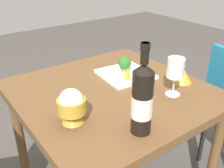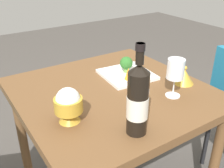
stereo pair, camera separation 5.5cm
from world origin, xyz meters
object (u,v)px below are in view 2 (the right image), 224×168
(serving_plate, at_px, (127,74))
(carrot_garnish_left, at_px, (128,74))
(wine_bottle, at_px, (138,100))
(carrot_garnish_right, at_px, (127,62))
(rice_bowl, at_px, (68,104))
(broccoli_floret, at_px, (126,63))
(wine_glass, at_px, (176,70))
(rice_bowl_lid, at_px, (184,76))

(serving_plate, distance_m, carrot_garnish_left, 0.09)
(wine_bottle, bearing_deg, carrot_garnish_right, -32.58)
(rice_bowl, bearing_deg, broccoli_floret, -62.29)
(carrot_garnish_right, bearing_deg, serving_plate, 145.30)
(broccoli_floret, relative_size, carrot_garnish_right, 1.45)
(carrot_garnish_right, bearing_deg, wine_bottle, 147.42)
(carrot_garnish_left, bearing_deg, carrot_garnish_right, -33.18)
(wine_bottle, xyz_separation_m, wine_glass, (0.12, -0.31, -0.01))
(rice_bowl_lid, distance_m, carrot_garnish_right, 0.32)
(rice_bowl_lid, bearing_deg, wine_glass, 114.96)
(carrot_garnish_right, bearing_deg, broccoli_floret, 141.56)
(wine_bottle, height_order, wine_glass, wine_bottle)
(carrot_garnish_left, bearing_deg, wine_bottle, 147.65)
(rice_bowl, distance_m, rice_bowl_lid, 0.62)
(wine_bottle, height_order, rice_bowl, wine_bottle)
(broccoli_floret, bearing_deg, rice_bowl, 117.71)
(rice_bowl, xyz_separation_m, broccoli_floret, (0.23, -0.44, -0.01))
(wine_glass, relative_size, broccoli_floret, 2.09)
(carrot_garnish_right, bearing_deg, carrot_garnish_left, 146.82)
(wine_bottle, relative_size, rice_bowl_lid, 3.37)
(wine_glass, bearing_deg, rice_bowl_lid, -65.04)
(rice_bowl, relative_size, rice_bowl_lid, 1.42)
(carrot_garnish_left, bearing_deg, broccoli_floret, -29.45)
(wine_glass, height_order, carrot_garnish_left, wine_glass)
(rice_bowl_lid, relative_size, carrot_garnish_left, 1.61)
(wine_bottle, xyz_separation_m, serving_plate, (0.41, -0.26, -0.13))
(serving_plate, bearing_deg, rice_bowl, 116.47)
(serving_plate, relative_size, carrot_garnish_right, 4.58)
(wine_glass, relative_size, serving_plate, 0.66)
(rice_bowl_lid, height_order, serving_plate, rice_bowl_lid)
(rice_bowl_lid, bearing_deg, rice_bowl, 89.00)
(broccoli_floret, bearing_deg, rice_bowl_lid, -143.14)
(broccoli_floret, relative_size, carrot_garnish_left, 1.38)
(rice_bowl, height_order, serving_plate, rice_bowl)
(serving_plate, distance_m, carrot_garnish_right, 0.09)
(rice_bowl, height_order, broccoli_floret, rice_bowl)
(broccoli_floret, bearing_deg, wine_glass, -172.32)
(wine_glass, distance_m, broccoli_floret, 0.32)
(wine_bottle, height_order, rice_bowl_lid, wine_bottle)
(carrot_garnish_left, bearing_deg, serving_plate, -31.61)
(rice_bowl, distance_m, broccoli_floret, 0.50)
(carrot_garnish_right, bearing_deg, rice_bowl_lid, -154.26)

